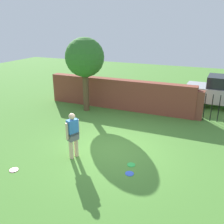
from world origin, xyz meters
The scene contains 8 objects.
ground_plane centered at (0.00, 0.00, 0.00)m, with size 40.00×40.00×0.00m, color #4C8433.
brick_wall centered at (-1.50, 4.46, 0.80)m, with size 8.03×0.50×1.60m, color brown.
tree centered at (-2.94, 3.48, 2.74)m, with size 1.96×1.96×3.76m.
person centered at (-0.98, -1.00, 0.90)m, with size 0.34×0.51×1.62m.
fence_gate centered at (3.68, 4.46, 0.70)m, with size 2.56×0.44×1.40m.
frisbee_blue centered at (1.13, -1.21, 0.01)m, with size 0.27×0.27×0.02m, color blue.
frisbee_green centered at (1.02, -0.71, 0.01)m, with size 0.27×0.27×0.02m, color green.
frisbee_pink centered at (-2.31, -2.46, 0.01)m, with size 0.27×0.27×0.02m, color pink.
Camera 1 is at (3.20, -7.41, 4.40)m, focal length 39.54 mm.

